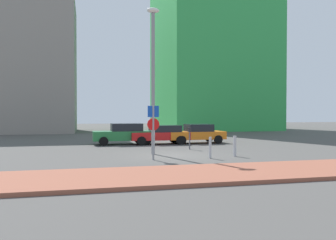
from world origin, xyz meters
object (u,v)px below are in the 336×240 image
object	(u,v)px
parked_car_green	(125,134)
street_lamp	(153,70)
parking_meter	(190,135)
parked_car_red	(161,134)
traffic_bollard_near	(210,148)
parking_sign_post	(153,126)
traffic_bollard_mid	(235,146)
parked_car_orange	(196,133)

from	to	relation	value
parked_car_green	street_lamp	size ratio (longest dim) A/B	0.55
parking_meter	street_lamp	xyz separation A→B (m)	(-2.74, -1.96, 3.82)
street_lamp	parking_meter	bearing A→B (deg)	35.57
parked_car_red	traffic_bollard_near	world-z (taller)	parked_car_red
parking_sign_post	traffic_bollard_mid	xyz separation A→B (m)	(4.48, 0.37, -1.14)
parking_meter	traffic_bollard_mid	bearing A→B (deg)	-71.98
parking_meter	traffic_bollard_mid	world-z (taller)	parking_meter
parked_car_red	parked_car_orange	bearing A→B (deg)	1.58
traffic_bollard_near	traffic_bollard_mid	xyz separation A→B (m)	(1.56, 0.48, 0.00)
parked_car_green	traffic_bollard_mid	bearing A→B (deg)	-59.75
parked_car_green	parking_meter	xyz separation A→B (m)	(3.61, -4.45, 0.10)
street_lamp	traffic_bollard_near	world-z (taller)	street_lamp
parking_meter	parking_sign_post	bearing A→B (deg)	-126.50
traffic_bollard_near	parking_meter	bearing A→B (deg)	86.39
parked_car_green	street_lamp	distance (m)	7.56
parked_car_red	traffic_bollard_mid	bearing A→B (deg)	-74.67
parked_car_green	parked_car_orange	distance (m)	5.46
parked_car_orange	street_lamp	xyz separation A→B (m)	(-4.58, -6.18, 3.98)
parked_car_red	parking_meter	distance (m)	4.25
traffic_bollard_mid	parking_sign_post	bearing A→B (deg)	-175.22
parked_car_green	parking_sign_post	size ratio (longest dim) A/B	1.69
parked_car_green	traffic_bollard_mid	xyz separation A→B (m)	(4.89, -8.39, -0.25)
parked_car_red	parking_meter	world-z (taller)	parked_car_red
parked_car_green	parked_car_red	distance (m)	2.69
parking_sign_post	traffic_bollard_mid	size ratio (longest dim) A/B	2.45
parking_meter	parked_car_red	bearing A→B (deg)	102.70
parking_meter	traffic_bollard_near	world-z (taller)	parking_meter
parking_sign_post	street_lamp	bearing A→B (deg)	79.08
traffic_bollard_mid	traffic_bollard_near	bearing A→B (deg)	-163.05
parked_car_green	traffic_bollard_mid	distance (m)	9.72
traffic_bollard_near	street_lamp	bearing A→B (deg)	135.02
parked_car_red	parking_sign_post	xyz separation A→B (m)	(-2.26, -8.47, 0.94)
parked_car_green	traffic_bollard_near	world-z (taller)	parked_car_green
parked_car_green	street_lamp	world-z (taller)	street_lamp
parked_car_orange	traffic_bollard_mid	size ratio (longest dim) A/B	4.08
traffic_bollard_near	traffic_bollard_mid	world-z (taller)	traffic_bollard_mid
parking_sign_post	parking_meter	distance (m)	5.43
traffic_bollard_near	parking_sign_post	bearing A→B (deg)	178.01
parking_sign_post	parking_meter	world-z (taller)	parking_sign_post
parking_meter	traffic_bollard_near	xyz separation A→B (m)	(-0.28, -4.42, -0.36)
parked_car_orange	traffic_bollard_mid	distance (m)	8.19
parked_car_orange	parking_sign_post	world-z (taller)	parking_sign_post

